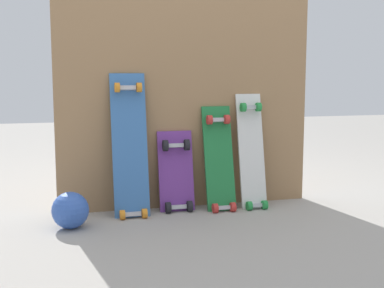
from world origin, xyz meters
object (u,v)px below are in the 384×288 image
Objects in this scene: skateboard_blue at (130,151)px; rubber_ball at (70,210)px; skateboard_white at (252,156)px; skateboard_purple at (176,176)px; skateboard_green at (219,164)px.

skateboard_blue reaches higher than rubber_ball.
skateboard_white is at bearing 10.17° from rubber_ball.
skateboard_green reaches higher than skateboard_purple.
skateboard_blue is 0.50m from rubber_ball.
rubber_ball is at bearing -167.71° from skateboard_green.
skateboard_blue reaches higher than skateboard_white.
skateboard_green is at bearing -179.07° from skateboard_white.
skateboard_green is at bearing -0.24° from skateboard_blue.
skateboard_white is (0.48, -0.03, 0.11)m from skateboard_purple.
skateboard_blue is at bearing 29.30° from rubber_ball.
skateboard_purple is at bearing 173.20° from skateboard_green.
skateboard_blue is 0.77m from skateboard_white.
skateboard_white reaches higher than rubber_ball.
skateboard_blue reaches higher than skateboard_green.
skateboard_purple is 0.49m from skateboard_white.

